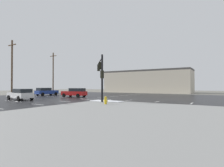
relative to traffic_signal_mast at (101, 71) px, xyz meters
name	(u,v)px	position (x,y,z in m)	size (l,w,h in m)	color
ground_plane	(94,99)	(-4.05, 3.93, -3.88)	(120.00, 120.00, 0.00)	slate
road_asphalt	(94,99)	(-4.05, 3.93, -3.87)	(44.00, 44.00, 0.02)	black
sidewalk_corner	(130,117)	(7.95, -8.07, -3.81)	(18.00, 18.00, 0.14)	gray
snow_strip_curbside	(107,101)	(0.95, -0.07, -3.71)	(4.00, 1.60, 0.06)	white
lane_markings	(95,100)	(-2.85, 2.55, -3.86)	(36.15, 36.15, 0.01)	silver
traffic_signal_mast	(101,71)	(0.00, 0.00, 0.00)	(3.91, 4.57, 5.51)	black
fire_hydrant	(106,100)	(2.67, -2.91, -3.35)	(0.48, 0.26, 0.79)	gold
strip_building_background	(147,81)	(-6.53, 33.36, -0.56)	(25.80, 8.00, 6.65)	#BCB29E
sedan_red	(75,92)	(-9.32, 5.23, -3.03)	(4.66, 2.35, 1.58)	#B21919
sedan_white	(21,94)	(-11.36, -3.53, -3.03)	(4.68, 2.45, 1.58)	white
sedan_blue	(46,91)	(-17.98, 5.92, -3.03)	(2.34, 4.65, 1.58)	navy
utility_pole_mid	(12,68)	(-17.39, -1.47, 1.22)	(2.20, 0.28, 9.77)	brown
utility_pole_far	(53,72)	(-21.76, 10.87, 1.35)	(2.20, 0.28, 10.03)	brown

